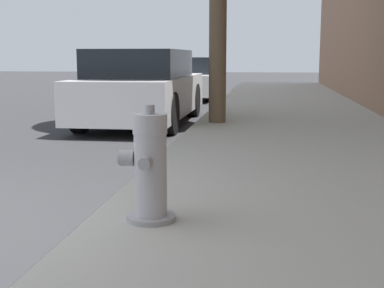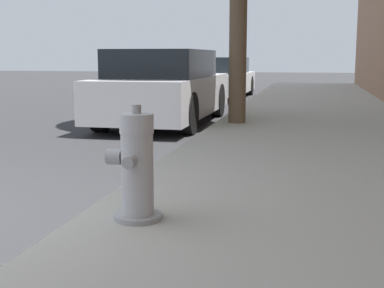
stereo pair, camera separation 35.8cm
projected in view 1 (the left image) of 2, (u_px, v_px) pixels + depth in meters
sidewalk_slab at (336, 248)px, 3.28m from camera, size 3.27×40.00×0.15m
fire_hydrant at (150, 169)px, 3.54m from camera, size 0.38×0.38×0.78m
parked_car_near at (143, 88)px, 9.82m from camera, size 1.70×4.34×1.36m
parked_car_mid at (187, 78)px, 16.11m from camera, size 1.86×4.48×1.22m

